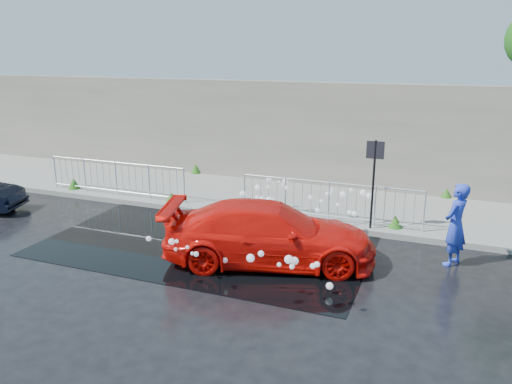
% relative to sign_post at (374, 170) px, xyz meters
% --- Properties ---
extents(ground, '(90.00, 90.00, 0.00)m').
position_rel_sign_post_xyz_m(ground, '(-4.20, -3.10, -1.72)').
color(ground, black).
rests_on(ground, ground).
extents(pavement, '(30.00, 4.00, 0.15)m').
position_rel_sign_post_xyz_m(pavement, '(-4.20, 1.90, -1.65)').
color(pavement, slate).
rests_on(pavement, ground).
extents(curb, '(30.00, 0.25, 0.16)m').
position_rel_sign_post_xyz_m(curb, '(-4.20, -0.10, -1.64)').
color(curb, slate).
rests_on(curb, ground).
extents(retaining_wall, '(30.00, 0.60, 3.50)m').
position_rel_sign_post_xyz_m(retaining_wall, '(-4.20, 4.10, 0.18)').
color(retaining_wall, '#656255').
rests_on(retaining_wall, pavement).
extents(puddle, '(8.00, 5.00, 0.01)m').
position_rel_sign_post_xyz_m(puddle, '(-3.70, -2.10, -1.72)').
color(puddle, black).
rests_on(puddle, ground).
extents(sign_post, '(0.45, 0.06, 2.50)m').
position_rel_sign_post_xyz_m(sign_post, '(0.00, 0.00, 0.00)').
color(sign_post, black).
rests_on(sign_post, ground).
extents(railing_left, '(5.05, 0.05, 1.10)m').
position_rel_sign_post_xyz_m(railing_left, '(-8.20, 0.25, -0.99)').
color(railing_left, silver).
rests_on(railing_left, pavement).
extents(railing_right, '(5.05, 0.05, 1.10)m').
position_rel_sign_post_xyz_m(railing_right, '(-1.20, 0.25, -0.99)').
color(railing_right, silver).
rests_on(railing_right, pavement).
extents(weeds, '(12.17, 3.93, 0.39)m').
position_rel_sign_post_xyz_m(weeds, '(-4.45, 1.38, -1.40)').
color(weeds, '#1E5617').
rests_on(weeds, pavement).
extents(water_spray, '(3.69, 5.61, 1.07)m').
position_rel_sign_post_xyz_m(water_spray, '(-2.02, -1.40, -0.98)').
color(water_spray, white).
rests_on(water_spray, ground).
extents(red_car, '(5.11, 3.20, 1.38)m').
position_rel_sign_post_xyz_m(red_car, '(-1.86, -2.70, -1.03)').
color(red_car, red).
rests_on(red_car, ground).
extents(person, '(0.71, 0.82, 1.89)m').
position_rel_sign_post_xyz_m(person, '(2.03, -1.30, -0.78)').
color(person, '#253BBD').
rests_on(person, ground).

